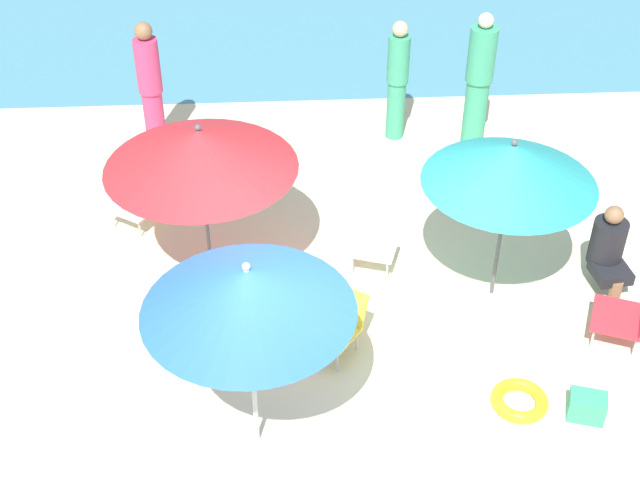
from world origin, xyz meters
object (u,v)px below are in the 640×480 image
object	(u,v)px
beach_chair_a	(631,315)
umbrella_teal	(511,164)
beach_chair_c	(130,196)
person_a	(150,86)
person_c	(397,80)
beach_chair_d	(335,319)
person_d	(479,81)
beach_bag	(587,406)
umbrella_red	(200,149)
beach_chair_f	(363,238)
person_b	(609,248)
swim_ring	(519,401)
umbrella_blue	(248,291)

from	to	relation	value
beach_chair_a	umbrella_teal	bearing A→B (deg)	-11.24
umbrella_teal	beach_chair_c	bearing A→B (deg)	158.63
person_a	person_c	size ratio (longest dim) A/B	1.06
umbrella_teal	beach_chair_d	distance (m)	2.16
beach_chair_c	person_d	distance (m)	4.45
beach_bag	beach_chair_d	bearing A→B (deg)	154.77
person_c	person_d	bearing A→B (deg)	94.74
beach_chair_a	beach_bag	world-z (taller)	beach_chair_a
beach_chair_c	umbrella_red	bearing A→B (deg)	-14.75
person_a	person_c	distance (m)	3.05
beach_chair_f	beach_chair_d	bearing A→B (deg)	-89.34
umbrella_teal	person_b	bearing A→B (deg)	3.91
beach_chair_c	person_b	bearing A→B (deg)	17.01
beach_chair_f	beach_bag	world-z (taller)	beach_chair_f
person_c	swim_ring	bearing A→B (deg)	23.89
person_a	person_c	bearing A→B (deg)	-80.51
umbrella_red	person_a	distance (m)	2.81
person_a	swim_ring	world-z (taller)	person_a
person_d	beach_chair_d	bearing A→B (deg)	118.04
beach_chair_d	beach_chair_f	size ratio (longest dim) A/B	0.99
beach_chair_a	swim_ring	xyz separation A→B (m)	(-1.21, -0.77, -0.26)
person_c	person_d	size ratio (longest dim) A/B	0.90
beach_chair_f	person_a	world-z (taller)	person_a
beach_chair_d	person_c	distance (m)	4.00
beach_chair_c	beach_chair_a	bearing A→B (deg)	8.46
umbrella_red	beach_chair_d	bearing A→B (deg)	-43.41
umbrella_teal	person_c	size ratio (longest dim) A/B	1.15
person_b	beach_bag	distance (m)	1.92
beach_chair_f	person_c	distance (m)	2.77
beach_chair_d	beach_chair_a	bearing A→B (deg)	124.97
umbrella_teal	beach_chair_a	size ratio (longest dim) A/B	2.50
beach_chair_a	beach_chair_c	bearing A→B (deg)	-1.98
beach_chair_c	person_c	size ratio (longest dim) A/B	0.48
person_b	person_a	bearing A→B (deg)	-129.20
person_b	swim_ring	distance (m)	2.06
person_c	umbrella_blue	bearing A→B (deg)	-2.42
umbrella_teal	beach_chair_d	size ratio (longest dim) A/B	2.59
umbrella_teal	person_a	xyz separation A→B (m)	(-3.66, 3.07, -0.69)
umbrella_blue	person_c	world-z (taller)	umbrella_blue
beach_bag	swim_ring	bearing A→B (deg)	163.19
umbrella_red	person_c	size ratio (longest dim) A/B	1.19
person_d	person_b	bearing A→B (deg)	162.65
beach_chair_c	beach_chair_f	xyz separation A→B (m)	(2.52, -0.99, 0.06)
umbrella_red	person_b	bearing A→B (deg)	-5.48
umbrella_blue	person_d	distance (m)	5.52
person_b	swim_ring	xyz separation A→B (m)	(-1.23, -1.60, -0.42)
umbrella_blue	beach_bag	xyz separation A→B (m)	(2.85, 0.10, -1.55)
umbrella_red	beach_chair_c	xyz separation A→B (m)	(-0.93, 1.02, -1.21)
beach_chair_a	beach_bag	xyz separation A→B (m)	(-0.67, -0.93, -0.19)
beach_chair_c	beach_bag	distance (m)	5.32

